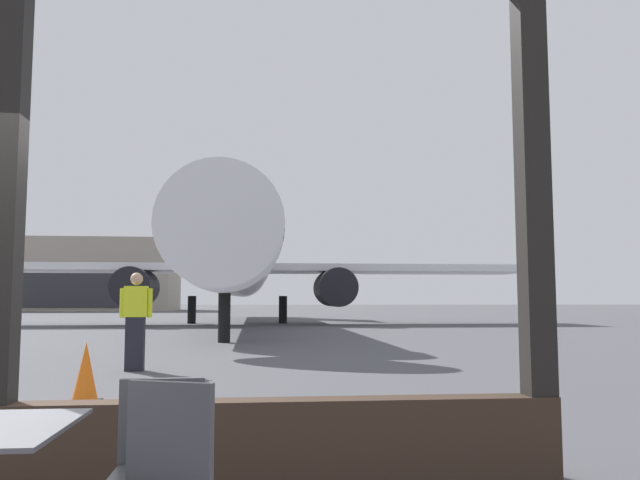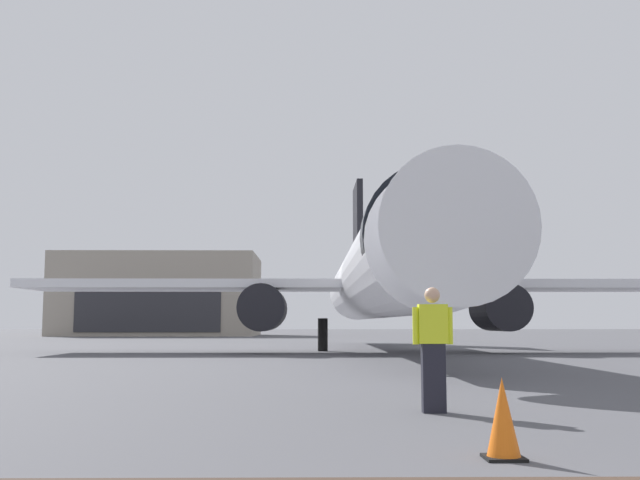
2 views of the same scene
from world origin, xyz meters
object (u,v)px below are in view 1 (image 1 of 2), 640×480
object	(u,v)px
cafe_chair_window_left	(156,476)
airplane	(237,262)
cafe_chair_aisle_left	(159,457)
distant_hangar	(90,276)
ground_crew_worker	(136,320)
traffic_cone	(86,374)

from	to	relation	value
cafe_chair_window_left	airplane	bearing A→B (deg)	90.95
cafe_chair_aisle_left	airplane	bearing A→B (deg)	90.89
cafe_chair_aisle_left	distant_hangar	world-z (taller)	distant_hangar
cafe_chair_window_left	ground_crew_worker	bearing A→B (deg)	100.74
cafe_chair_aisle_left	ground_crew_worker	distance (m)	8.86
airplane	traffic_cone	size ratio (longest dim) A/B	45.52
cafe_chair_window_left	cafe_chair_aisle_left	distance (m)	0.34
airplane	ground_crew_worker	world-z (taller)	airplane
cafe_chair_aisle_left	traffic_cone	bearing A→B (deg)	107.53
distant_hangar	traffic_cone	bearing A→B (deg)	-76.10
cafe_chair_aisle_left	airplane	size ratio (longest dim) A/B	0.03
airplane	traffic_cone	distance (m)	24.34
cafe_chair_window_left	airplane	distance (m)	29.75
ground_crew_worker	distant_hangar	size ratio (longest dim) A/B	0.09
cafe_chair_window_left	distant_hangar	bearing A→B (deg)	104.12
ground_crew_worker	distant_hangar	bearing A→B (deg)	104.58
cafe_chair_window_left	cafe_chair_aisle_left	xyz separation A→B (m)	(-0.04, 0.34, -0.00)
cafe_chair_aisle_left	airplane	distance (m)	29.41
cafe_chair_window_left	distant_hangar	size ratio (longest dim) A/B	0.05
cafe_chair_aisle_left	traffic_cone	world-z (taller)	cafe_chair_aisle_left
ground_crew_worker	distant_hangar	distance (m)	66.96
cafe_chair_aisle_left	traffic_cone	distance (m)	5.40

